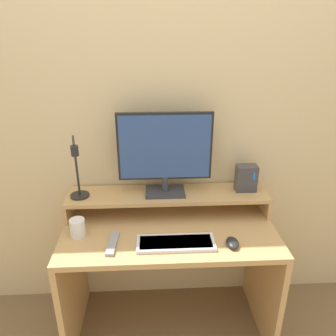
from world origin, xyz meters
TOP-DOWN VIEW (x-y plane):
  - wall_back at (0.00, 0.60)m, footprint 6.00×0.05m
  - desk at (0.00, 0.28)m, footprint 1.13×0.57m
  - monitor_shelf at (0.00, 0.45)m, footprint 1.13×0.23m
  - monitor at (-0.02, 0.46)m, footprint 0.51×0.15m
  - desk_lamp at (-0.48, 0.39)m, footprint 0.11×0.22m
  - router_dock at (0.45, 0.47)m, footprint 0.12×0.08m
  - keyboard at (0.02, 0.14)m, footprint 0.39×0.14m
  - mouse at (0.30, 0.12)m, footprint 0.06×0.10m
  - remote_control at (-0.29, 0.15)m, footprint 0.05×0.19m
  - mug at (-0.47, 0.24)m, footprint 0.08×0.08m

SIDE VIEW (x-z plane):
  - desk at x=0.00m, z-range 0.15..0.85m
  - remote_control at x=-0.29m, z-range 0.70..0.72m
  - keyboard at x=0.02m, z-range 0.70..0.72m
  - mouse at x=0.30m, z-range 0.70..0.73m
  - mug at x=-0.47m, z-range 0.70..0.80m
  - monitor_shelf at x=0.00m, z-range 0.75..0.87m
  - router_dock at x=0.45m, z-range 0.83..0.98m
  - desk_lamp at x=-0.48m, z-range 0.80..1.15m
  - monitor at x=-0.02m, z-range 0.84..1.31m
  - wall_back at x=0.00m, z-range 0.00..2.50m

